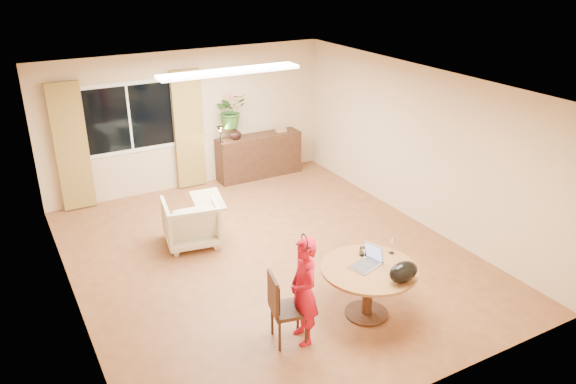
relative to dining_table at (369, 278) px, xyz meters
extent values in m
plane|color=brown|center=(-0.41, 1.90, -0.53)|extent=(6.50, 6.50, 0.00)
plane|color=white|center=(-0.41, 1.90, 2.07)|extent=(6.50, 6.50, 0.00)
plane|color=tan|center=(-0.41, 5.15, 0.77)|extent=(5.50, 0.00, 5.50)
plane|color=tan|center=(-3.16, 1.90, 0.77)|extent=(0.00, 6.50, 6.50)
plane|color=tan|center=(2.34, 1.90, 0.77)|extent=(0.00, 6.50, 6.50)
cube|color=white|center=(-1.51, 5.14, 0.97)|extent=(1.70, 0.02, 1.30)
cube|color=black|center=(-1.51, 5.13, 0.97)|extent=(1.55, 0.01, 1.15)
cube|color=white|center=(-1.51, 5.13, 0.97)|extent=(0.04, 0.01, 1.15)
cube|color=olive|center=(-2.56, 5.06, 0.61)|extent=(0.55, 0.08, 2.25)
cube|color=olive|center=(-0.46, 5.06, 0.61)|extent=(0.55, 0.08, 2.25)
cube|color=white|center=(-0.41, 3.10, 2.03)|extent=(2.20, 0.35, 0.05)
cylinder|color=brown|center=(0.00, 0.00, 0.13)|extent=(1.19, 1.19, 0.04)
cylinder|color=black|center=(0.00, 0.00, -0.21)|extent=(0.13, 0.13, 0.64)
cylinder|color=black|center=(0.00, 0.00, -0.52)|extent=(0.55, 0.55, 0.03)
imported|color=red|center=(-0.95, -0.04, 0.13)|extent=(0.53, 0.39, 1.33)
imported|color=beige|center=(-1.27, 2.85, -0.16)|extent=(0.92, 0.93, 0.74)
cube|color=black|center=(0.93, 4.91, -0.10)|extent=(1.73, 0.42, 0.86)
imported|color=black|center=(0.42, 4.91, 0.45)|extent=(0.30, 0.30, 0.25)
imported|color=#276A29|center=(0.35, 4.91, 0.91)|extent=(0.69, 0.63, 0.66)
camera|label=1|loc=(-3.74, -4.68, 3.70)|focal=35.00mm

